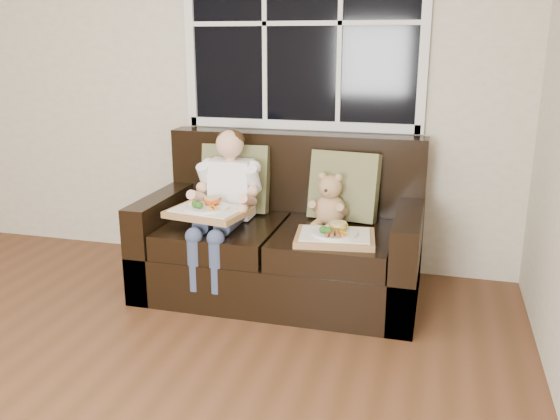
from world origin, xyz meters
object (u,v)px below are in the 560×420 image
(child, at_px, (226,192))
(teddy_bear, at_px, (330,204))
(tray_left, at_px, (208,210))
(loveseat, at_px, (283,242))
(tray_right, at_px, (335,236))

(child, distance_m, teddy_bear, 0.64)
(teddy_bear, relative_size, tray_left, 0.69)
(child, height_order, tray_left, child)
(loveseat, bearing_deg, teddy_bear, 1.17)
(teddy_bear, bearing_deg, loveseat, -171.61)
(tray_left, distance_m, tray_right, 0.77)
(tray_left, relative_size, tray_right, 1.02)
(loveseat, xyz_separation_m, child, (-0.34, -0.12, 0.34))
(teddy_bear, bearing_deg, tray_left, -148.56)
(tray_left, bearing_deg, child, 85.21)
(teddy_bear, height_order, tray_right, teddy_bear)
(child, bearing_deg, teddy_bear, 11.32)
(child, xyz_separation_m, tray_right, (0.71, -0.17, -0.17))
(child, height_order, teddy_bear, child)
(loveseat, xyz_separation_m, teddy_bear, (0.29, 0.01, 0.28))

